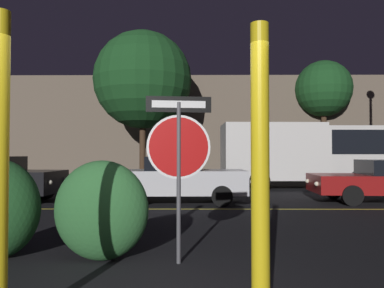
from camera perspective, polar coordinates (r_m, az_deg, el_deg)
road_center_stripe at (r=10.34m, az=-2.52°, el=-9.86°), size 32.31×0.12×0.01m
stop_sign at (r=5.18m, az=-2.04°, el=-0.35°), size 0.91×0.13×2.30m
yellow_pole_left at (r=3.51m, az=-27.27°, el=-3.81°), size 0.15×0.15×2.71m
yellow_pole_right at (r=3.38m, az=10.35°, el=-4.33°), size 0.16×0.16×2.68m
hedge_bush_2 at (r=5.54m, az=-13.59°, el=-9.77°), size 1.33×0.76×1.41m
passing_car_2 at (r=11.46m, az=-2.28°, el=-5.40°), size 4.24×1.88×1.42m
delivery_truck at (r=17.12m, az=16.77°, el=-1.09°), size 6.88×2.71×2.81m
tree_0 at (r=23.82m, az=19.41°, el=7.87°), size 3.33×3.33×7.05m
tree_1 at (r=20.01m, az=-7.51°, el=9.62°), size 5.10×5.10×7.92m
building_backdrop at (r=25.04m, az=0.42°, el=2.25°), size 23.38×4.82×6.29m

